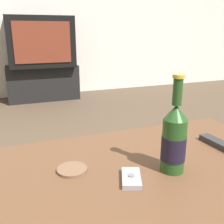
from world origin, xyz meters
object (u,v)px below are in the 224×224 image
object	(u,v)px
television	(40,42)
remote_control	(219,144)
beer_bottle	(174,139)
tv_stand	(43,82)
cell_phone	(131,178)

from	to	relation	value
television	remote_control	bearing A→B (deg)	-83.37
television	beer_bottle	world-z (taller)	television
tv_stand	television	size ratio (longest dim) A/B	1.13
beer_bottle	cell_phone	bearing A→B (deg)	-176.50
tv_stand	beer_bottle	xyz separation A→B (m)	(0.07, -2.79, 0.33)
beer_bottle	cell_phone	world-z (taller)	beer_bottle
tv_stand	television	xyz separation A→B (m)	(0.00, -0.00, 0.50)
television	cell_phone	bearing A→B (deg)	-91.39
television	beer_bottle	distance (m)	2.79
cell_phone	television	bearing A→B (deg)	110.22
tv_stand	remote_control	size ratio (longest dim) A/B	5.42
tv_stand	cell_phone	bearing A→B (deg)	-91.39
tv_stand	remote_control	world-z (taller)	remote_control
beer_bottle	remote_control	world-z (taller)	beer_bottle
tv_stand	beer_bottle	distance (m)	2.81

